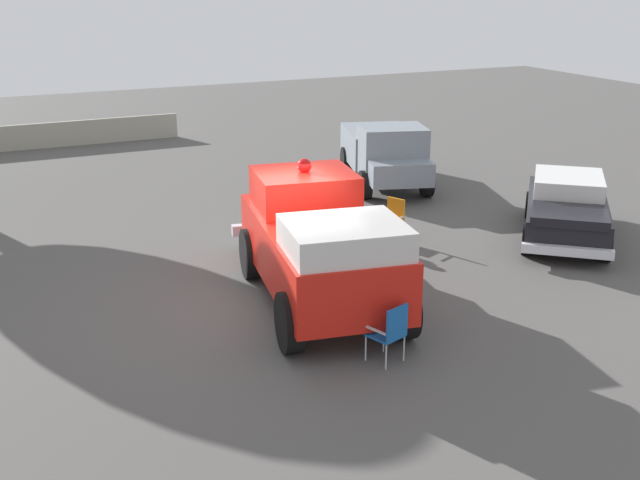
{
  "coord_description": "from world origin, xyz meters",
  "views": [
    {
      "loc": [
        5.3,
        13.0,
        6.04
      ],
      "look_at": [
        -0.59,
        0.42,
        1.3
      ],
      "focal_mm": 44.36,
      "sensor_mm": 36.0,
      "label": 1
    }
  ],
  "objects_px": {
    "classic_hot_rod": "(567,208)",
    "parked_pickup": "(385,152)",
    "lawn_chair_spare": "(393,217)",
    "lawn_chair_by_car": "(391,330)",
    "spectator_seated": "(342,213)",
    "vintage_fire_truck": "(317,241)",
    "lawn_chair_near_truck": "(344,216)"
  },
  "relations": [
    {
      "from": "classic_hot_rod",
      "to": "lawn_chair_by_car",
      "type": "relative_size",
      "value": 4.43
    },
    {
      "from": "classic_hot_rod",
      "to": "lawn_chair_near_truck",
      "type": "height_order",
      "value": "classic_hot_rod"
    },
    {
      "from": "classic_hot_rod",
      "to": "parked_pickup",
      "type": "distance_m",
      "value": 6.37
    },
    {
      "from": "lawn_chair_spare",
      "to": "spectator_seated",
      "type": "distance_m",
      "value": 1.19
    },
    {
      "from": "vintage_fire_truck",
      "to": "spectator_seated",
      "type": "height_order",
      "value": "vintage_fire_truck"
    },
    {
      "from": "spectator_seated",
      "to": "lawn_chair_spare",
      "type": "bearing_deg",
      "value": 156.46
    },
    {
      "from": "lawn_chair_near_truck",
      "to": "spectator_seated",
      "type": "relative_size",
      "value": 0.79
    },
    {
      "from": "lawn_chair_by_car",
      "to": "lawn_chair_spare",
      "type": "height_order",
      "value": "same"
    },
    {
      "from": "vintage_fire_truck",
      "to": "classic_hot_rod",
      "type": "height_order",
      "value": "vintage_fire_truck"
    },
    {
      "from": "classic_hot_rod",
      "to": "parked_pickup",
      "type": "height_order",
      "value": "parked_pickup"
    },
    {
      "from": "parked_pickup",
      "to": "lawn_chair_spare",
      "type": "distance_m",
      "value": 5.27
    },
    {
      "from": "vintage_fire_truck",
      "to": "lawn_chair_near_truck",
      "type": "xyz_separation_m",
      "value": [
        -2.1,
        -3.0,
        -0.61
      ]
    },
    {
      "from": "classic_hot_rod",
      "to": "lawn_chair_spare",
      "type": "bearing_deg",
      "value": -22.07
    },
    {
      "from": "vintage_fire_truck",
      "to": "lawn_chair_by_car",
      "type": "distance_m",
      "value": 2.94
    },
    {
      "from": "vintage_fire_truck",
      "to": "spectator_seated",
      "type": "distance_m",
      "value": 3.56
    },
    {
      "from": "classic_hot_rod",
      "to": "lawn_chair_near_truck",
      "type": "xyz_separation_m",
      "value": [
        4.81,
        -2.11,
        -0.16
      ]
    },
    {
      "from": "lawn_chair_spare",
      "to": "lawn_chair_near_truck",
      "type": "bearing_deg",
      "value": -29.55
    },
    {
      "from": "classic_hot_rod",
      "to": "lawn_chair_spare",
      "type": "relative_size",
      "value": 4.43
    },
    {
      "from": "lawn_chair_spare",
      "to": "spectator_seated",
      "type": "relative_size",
      "value": 0.79
    },
    {
      "from": "lawn_chair_near_truck",
      "to": "lawn_chair_by_car",
      "type": "xyz_separation_m",
      "value": [
        2.11,
        5.87,
        0.0
      ]
    },
    {
      "from": "spectator_seated",
      "to": "lawn_chair_by_car",
      "type": "bearing_deg",
      "value": 70.79
    },
    {
      "from": "classic_hot_rod",
      "to": "parked_pickup",
      "type": "xyz_separation_m",
      "value": [
        1.39,
        -6.21,
        0.24
      ]
    },
    {
      "from": "vintage_fire_truck",
      "to": "lawn_chair_spare",
      "type": "bearing_deg",
      "value": -141.72
    },
    {
      "from": "vintage_fire_truck",
      "to": "parked_pickup",
      "type": "height_order",
      "value": "vintage_fire_truck"
    },
    {
      "from": "spectator_seated",
      "to": "parked_pickup",
      "type": "bearing_deg",
      "value": -130.06
    },
    {
      "from": "vintage_fire_truck",
      "to": "classic_hot_rod",
      "type": "xyz_separation_m",
      "value": [
        -6.91,
        -0.89,
        -0.45
      ]
    },
    {
      "from": "parked_pickup",
      "to": "lawn_chair_near_truck",
      "type": "bearing_deg",
      "value": 50.13
    },
    {
      "from": "classic_hot_rod",
      "to": "lawn_chair_spare",
      "type": "xyz_separation_m",
      "value": [
        3.82,
        -1.55,
        -0.16
      ]
    },
    {
      "from": "lawn_chair_spare",
      "to": "spectator_seated",
      "type": "height_order",
      "value": "spectator_seated"
    },
    {
      "from": "vintage_fire_truck",
      "to": "lawn_chair_by_car",
      "type": "xyz_separation_m",
      "value": [
        0.02,
        2.87,
        -0.61
      ]
    },
    {
      "from": "spectator_seated",
      "to": "classic_hot_rod",
      "type": "bearing_deg",
      "value": 157.6
    },
    {
      "from": "spectator_seated",
      "to": "lawn_chair_near_truck",
      "type": "bearing_deg",
      "value": -138.04
    }
  ]
}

